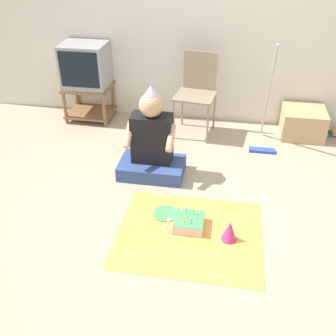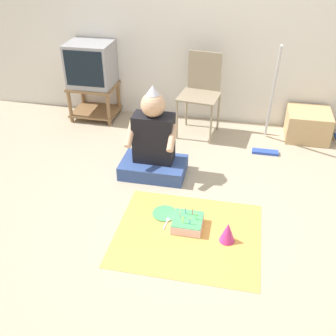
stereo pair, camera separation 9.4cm
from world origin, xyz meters
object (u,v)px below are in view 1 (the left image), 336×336
object	(u,v)px
folding_chair	(197,88)
party_hat_blue	(230,231)
person_seated	(152,145)
birthday_cake	(189,222)
tv	(86,65)
dust_mop	(265,119)
paper_plate	(166,213)
cardboard_box_stack	(303,123)

from	to	relation	value
folding_chair	party_hat_blue	bearing A→B (deg)	-75.61
folding_chair	party_hat_blue	distance (m)	1.95
person_seated	birthday_cake	distance (m)	0.92
tv	dust_mop	world-z (taller)	dust_mop
person_seated	paper_plate	world-z (taller)	person_seated
cardboard_box_stack	birthday_cake	xyz separation A→B (m)	(-1.09, -1.83, -0.11)
cardboard_box_stack	birthday_cake	world-z (taller)	cardboard_box_stack
dust_mop	folding_chair	bearing A→B (deg)	160.61
folding_chair	dust_mop	distance (m)	0.84
party_hat_blue	paper_plate	size ratio (longest dim) A/B	0.79
cardboard_box_stack	person_seated	bearing A→B (deg)	-145.13
tv	dust_mop	xyz separation A→B (m)	(2.12, -0.40, -0.35)
person_seated	cardboard_box_stack	bearing A→B (deg)	34.87
person_seated	party_hat_blue	world-z (taller)	person_seated
dust_mop	paper_plate	xyz separation A→B (m)	(-0.85, -1.34, -0.33)
folding_chair	tv	bearing A→B (deg)	174.73
folding_chair	dust_mop	size ratio (longest dim) A/B	0.79
dust_mop	paper_plate	world-z (taller)	dust_mop
folding_chair	paper_plate	distance (m)	1.70
tv	person_seated	bearing A→B (deg)	-47.42
birthday_cake	party_hat_blue	distance (m)	0.35
birthday_cake	person_seated	bearing A→B (deg)	121.59
birthday_cake	tv	bearing A→B (deg)	128.53
dust_mop	tv	bearing A→B (deg)	169.41
tv	cardboard_box_stack	world-z (taller)	tv
paper_plate	dust_mop	bearing A→B (deg)	57.64
tv	dust_mop	distance (m)	2.18
cardboard_box_stack	party_hat_blue	bearing A→B (deg)	-111.46
dust_mop	party_hat_blue	xyz separation A→B (m)	(-0.30, -1.56, -0.24)
birthday_cake	cardboard_box_stack	bearing A→B (deg)	59.26
dust_mop	party_hat_blue	world-z (taller)	dust_mop
cardboard_box_stack	birthday_cake	size ratio (longest dim) A/B	1.95
person_seated	dust_mop	bearing A→B (deg)	33.22
cardboard_box_stack	person_seated	size ratio (longest dim) A/B	0.52
tv	paper_plate	size ratio (longest dim) A/B	2.39
tv	cardboard_box_stack	size ratio (longest dim) A/B	1.09
tv	birthday_cake	xyz separation A→B (m)	(1.48, -1.86, -0.63)
dust_mop	party_hat_blue	distance (m)	1.61
folding_chair	paper_plate	xyz separation A→B (m)	(-0.08, -1.61, -0.53)
cardboard_box_stack	party_hat_blue	world-z (taller)	cardboard_box_stack
person_seated	tv	bearing A→B (deg)	132.58
cardboard_box_stack	dust_mop	bearing A→B (deg)	-141.44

